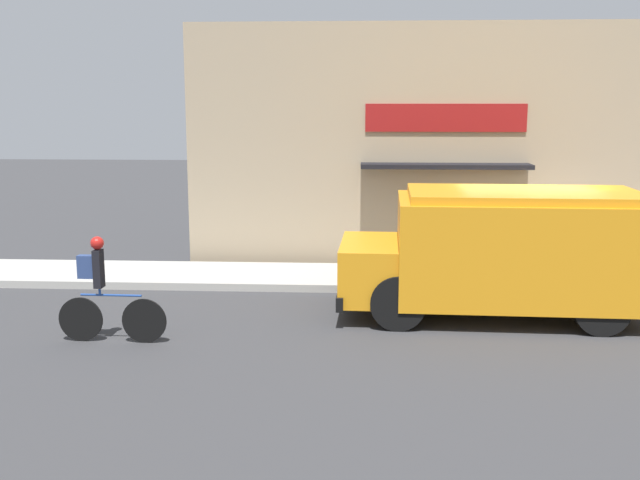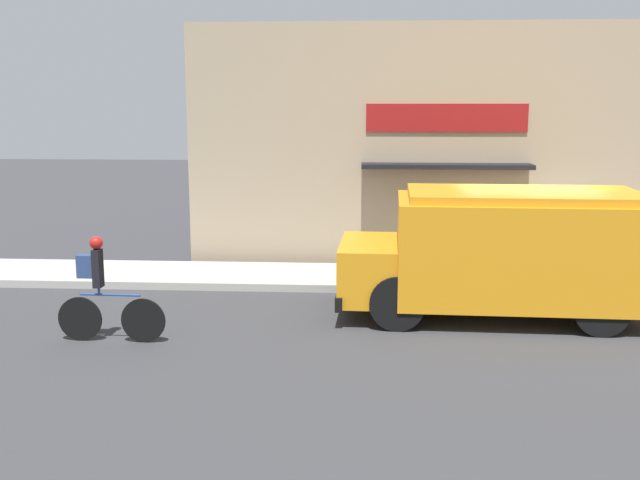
{
  "view_description": "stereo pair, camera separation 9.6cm",
  "coord_description": "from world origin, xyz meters",
  "views": [
    {
      "loc": [
        -3.1,
        -14.37,
        3.69
      ],
      "look_at": [
        -3.92,
        -0.2,
        1.1
      ],
      "focal_mm": 42.0,
      "sensor_mm": 36.0,
      "label": 1
    },
    {
      "loc": [
        -3.0,
        -14.36,
        3.69
      ],
      "look_at": [
        -3.92,
        -0.2,
        1.1
      ],
      "focal_mm": 42.0,
      "sensor_mm": 36.0,
      "label": 2
    }
  ],
  "objects": [
    {
      "name": "ground_plane",
      "position": [
        0.0,
        0.0,
        0.0
      ],
      "size": [
        70.0,
        70.0,
        0.0
      ],
      "primitive_type": "plane",
      "color": "#38383A"
    },
    {
      "name": "sidewalk",
      "position": [
        0.0,
        1.05,
        0.08
      ],
      "size": [
        28.0,
        2.09,
        0.15
      ],
      "color": "#ADAAA3",
      "rests_on": "ground_plane"
    },
    {
      "name": "storefront",
      "position": [
        -0.03,
        2.52,
        2.73
      ],
      "size": [
        14.2,
        0.83,
        5.46
      ],
      "color": "tan",
      "rests_on": "ground_plane"
    },
    {
      "name": "school_bus",
      "position": [
        -0.62,
        -1.43,
        1.18
      ],
      "size": [
        5.36,
        2.9,
        2.22
      ],
      "rotation": [
        0.0,
        0.0,
        -0.03
      ],
      "color": "orange",
      "rests_on": "ground_plane"
    },
    {
      "name": "cyclist",
      "position": [
        -7.12,
        -3.28,
        0.79
      ],
      "size": [
        1.73,
        0.21,
        1.68
      ],
      "rotation": [
        0.0,
        0.0,
        -0.02
      ],
      "color": "black",
      "rests_on": "ground_plane"
    },
    {
      "name": "trash_bin",
      "position": [
        -1.38,
        1.63,
        0.63
      ],
      "size": [
        0.54,
        0.54,
        0.94
      ],
      "color": "#2D5138",
      "rests_on": "sidewalk"
    }
  ]
}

